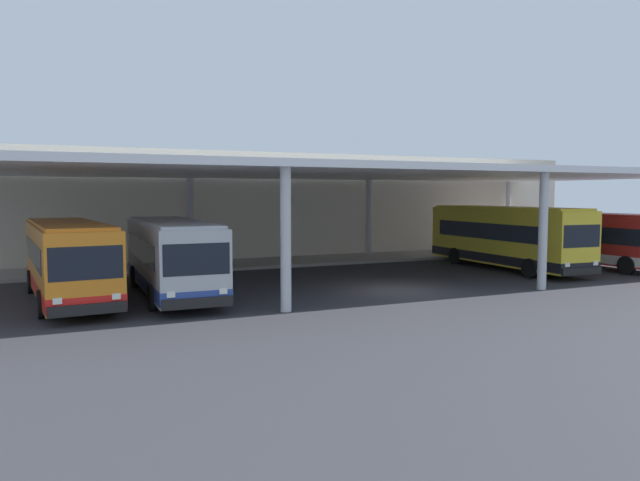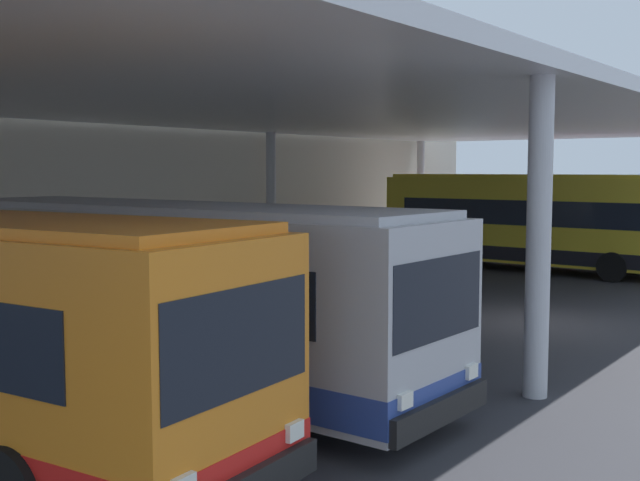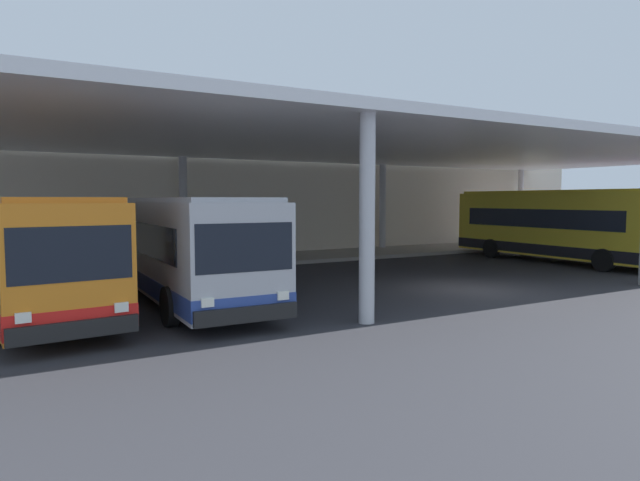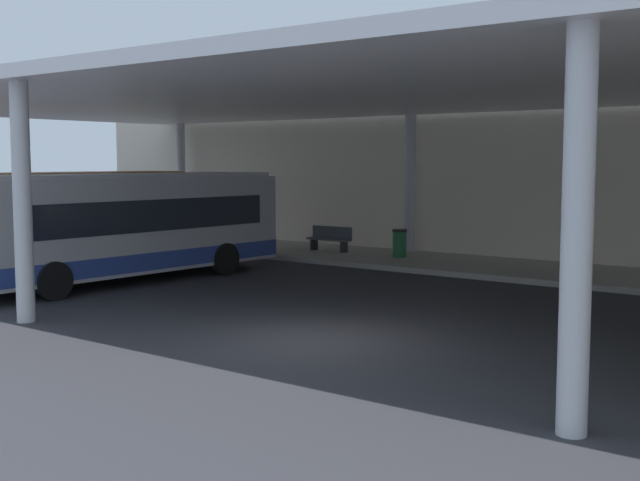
% 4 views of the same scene
% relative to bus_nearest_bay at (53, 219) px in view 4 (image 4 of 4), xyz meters
% --- Properties ---
extents(ground_plane, '(200.00, 200.00, 0.00)m').
position_rel_bus_nearest_bay_xyz_m(ground_plane, '(13.31, -3.12, -1.66)').
color(ground_plane, '#333338').
extents(platform_kerb, '(42.00, 4.50, 0.18)m').
position_rel_bus_nearest_bay_xyz_m(platform_kerb, '(13.31, 8.63, -1.57)').
color(platform_kerb, '#A39E93').
rests_on(platform_kerb, ground).
extents(station_building_facade, '(48.00, 1.60, 7.03)m').
position_rel_bus_nearest_bay_xyz_m(station_building_facade, '(13.31, 11.88, 1.86)').
color(station_building_facade, beige).
rests_on(station_building_facade, ground).
extents(canopy_shelter, '(40.00, 17.00, 5.55)m').
position_rel_bus_nearest_bay_xyz_m(canopy_shelter, '(13.31, 2.38, 3.66)').
color(canopy_shelter, silver).
rests_on(canopy_shelter, ground).
extents(bus_nearest_bay, '(3.33, 10.69, 3.17)m').
position_rel_bus_nearest_bay_xyz_m(bus_nearest_bay, '(0.00, 0.00, 0.00)').
color(bus_nearest_bay, orange).
rests_on(bus_nearest_bay, ground).
extents(bus_second_bay, '(2.86, 10.57, 3.17)m').
position_rel_bus_nearest_bay_xyz_m(bus_second_bay, '(4.01, -0.32, 0.00)').
color(bus_second_bay, '#B7B7BC').
rests_on(bus_second_bay, ground).
extents(bench_waiting, '(1.80, 0.45, 0.92)m').
position_rel_bus_nearest_bay_xyz_m(bench_waiting, '(4.70, 8.70, -0.99)').
color(bench_waiting, '#4C515B').
rests_on(bench_waiting, platform_kerb).
extents(trash_bin, '(0.52, 0.52, 0.98)m').
position_rel_bus_nearest_bay_xyz_m(trash_bin, '(7.86, 8.55, -0.98)').
color(trash_bin, '#236638').
rests_on(trash_bin, platform_kerb).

